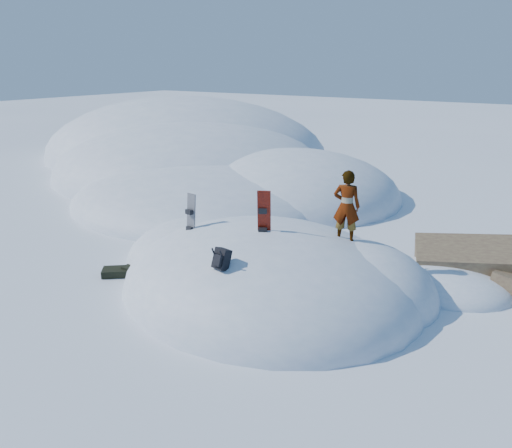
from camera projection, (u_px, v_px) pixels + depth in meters
The scene contains 9 objects.
ground at pixel (268, 290), 11.38m from camera, with size 120.00×120.00×0.00m, color white.
snow_mound at pixel (267, 285), 11.66m from camera, with size 8.00×6.00×3.00m.
snow_ridge at pixel (196, 167), 24.66m from camera, with size 21.50×18.50×6.40m.
rock_outcrop at pixel (468, 281), 11.81m from camera, with size 4.68×4.41×1.68m.
snowboard_red at pixel (264, 223), 10.71m from camera, with size 0.37×0.37×1.51m.
snowboard_dark at pixel (191, 222), 11.63m from camera, with size 0.27×0.20×1.38m.
backpack at pixel (221, 259), 9.51m from camera, with size 0.33×0.40×0.48m.
gear_pile at pixel (118, 271), 12.13m from camera, with size 0.84×0.73×0.22m.
person at pixel (346, 206), 10.71m from camera, with size 0.58×0.38×1.59m, color slate.
Camera 1 is at (5.50, -8.77, 4.97)m, focal length 35.00 mm.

